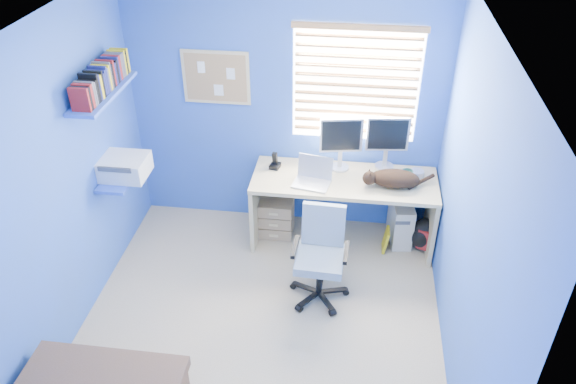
# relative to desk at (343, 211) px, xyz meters

# --- Properties ---
(floor) EXTENTS (3.00, 3.20, 0.00)m
(floor) POSITION_rel_desk_xyz_m (-0.61, -1.26, -0.37)
(floor) COLOR #BEAF91
(floor) RESTS_ON ground
(ceiling) EXTENTS (3.00, 3.20, 0.00)m
(ceiling) POSITION_rel_desk_xyz_m (-0.61, -1.26, 2.13)
(ceiling) COLOR white
(ceiling) RESTS_ON wall_back
(wall_back) EXTENTS (3.00, 0.01, 2.50)m
(wall_back) POSITION_rel_desk_xyz_m (-0.61, 0.34, 0.88)
(wall_back) COLOR #375EAE
(wall_back) RESTS_ON ground
(wall_left) EXTENTS (0.01, 3.20, 2.50)m
(wall_left) POSITION_rel_desk_xyz_m (-2.11, -1.26, 0.88)
(wall_left) COLOR #375EAE
(wall_left) RESTS_ON ground
(wall_right) EXTENTS (0.01, 3.20, 2.50)m
(wall_right) POSITION_rel_desk_xyz_m (0.89, -1.26, 0.88)
(wall_right) COLOR #375EAE
(wall_right) RESTS_ON ground
(desk) EXTENTS (1.74, 0.65, 0.74)m
(desk) POSITION_rel_desk_xyz_m (0.00, 0.00, 0.00)
(desk) COLOR #D2BD8B
(desk) RESTS_ON floor
(laptop) EXTENTS (0.37, 0.32, 0.22)m
(laptop) POSITION_rel_desk_xyz_m (-0.30, -0.14, 0.48)
(laptop) COLOR silver
(laptop) RESTS_ON desk
(monitor_left) EXTENTS (0.42, 0.19, 0.54)m
(monitor_left) POSITION_rel_desk_xyz_m (-0.06, 0.18, 0.64)
(monitor_left) COLOR silver
(monitor_left) RESTS_ON desk
(monitor_right) EXTENTS (0.41, 0.17, 0.54)m
(monitor_right) POSITION_rel_desk_xyz_m (0.37, 0.26, 0.64)
(monitor_right) COLOR silver
(monitor_right) RESTS_ON desk
(phone) EXTENTS (0.11, 0.13, 0.17)m
(phone) POSITION_rel_desk_xyz_m (-0.68, 0.11, 0.45)
(phone) COLOR black
(phone) RESTS_ON desk
(mug) EXTENTS (0.10, 0.09, 0.10)m
(mug) POSITION_rel_desk_xyz_m (0.57, 0.05, 0.42)
(mug) COLOR #295D51
(mug) RESTS_ON desk
(cd_spindle) EXTENTS (0.13, 0.13, 0.07)m
(cd_spindle) POSITION_rel_desk_xyz_m (0.67, 0.12, 0.41)
(cd_spindle) COLOR silver
(cd_spindle) RESTS_ON desk
(cat) EXTENTS (0.48, 0.31, 0.16)m
(cat) POSITION_rel_desk_xyz_m (0.46, -0.07, 0.45)
(cat) COLOR black
(cat) RESTS_ON desk
(tower_pc) EXTENTS (0.24, 0.46, 0.45)m
(tower_pc) POSITION_rel_desk_xyz_m (0.58, 0.11, -0.14)
(tower_pc) COLOR beige
(tower_pc) RESTS_ON floor
(drawer_boxes) EXTENTS (0.35, 0.28, 0.41)m
(drawer_boxes) POSITION_rel_desk_xyz_m (-0.67, 0.04, -0.17)
(drawer_boxes) COLOR tan
(drawer_boxes) RESTS_ON floor
(yellow_book) EXTENTS (0.03, 0.17, 0.24)m
(yellow_book) POSITION_rel_desk_xyz_m (0.44, -0.09, -0.25)
(yellow_book) COLOR yellow
(yellow_book) RESTS_ON floor
(backpack) EXTENTS (0.38, 0.34, 0.36)m
(backpack) POSITION_rel_desk_xyz_m (0.82, -0.04, -0.19)
(backpack) COLOR black
(backpack) RESTS_ON floor
(office_chair) EXTENTS (0.52, 0.52, 0.86)m
(office_chair) POSITION_rel_desk_xyz_m (-0.15, -0.79, -0.05)
(office_chair) COLOR black
(office_chair) RESTS_ON floor
(window_blinds) EXTENTS (1.15, 0.05, 1.10)m
(window_blinds) POSITION_rel_desk_xyz_m (0.04, 0.31, 1.18)
(window_blinds) COLOR white
(window_blinds) RESTS_ON ground
(corkboard) EXTENTS (0.64, 0.02, 0.52)m
(corkboard) POSITION_rel_desk_xyz_m (-1.26, 0.33, 1.18)
(corkboard) COLOR #D2BD8B
(corkboard) RESTS_ON ground
(wall_shelves) EXTENTS (0.42, 0.90, 1.05)m
(wall_shelves) POSITION_rel_desk_xyz_m (-1.96, -0.51, 1.06)
(wall_shelves) COLOR blue
(wall_shelves) RESTS_ON ground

